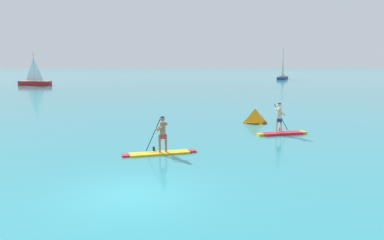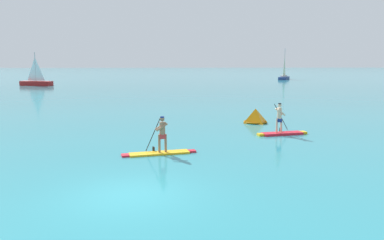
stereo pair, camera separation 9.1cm
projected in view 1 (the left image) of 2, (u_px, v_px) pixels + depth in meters
ground at (130, 195)px, 12.22m from camera, size 440.00×440.00×0.00m
paddleboarder_mid_center at (160, 145)px, 17.53m from camera, size 3.45×1.19×1.80m
paddleboarder_far_right at (281, 128)px, 22.14m from camera, size 3.04×1.13×1.85m
race_marker_buoy at (255, 116)px, 26.38m from camera, size 1.71×1.71×0.99m
sailboat_left_horizon at (35, 82)px, 65.50m from camera, size 5.81×2.87×5.64m
sailboat_right_horizon at (283, 76)px, 87.16m from camera, size 4.19×6.40×6.96m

